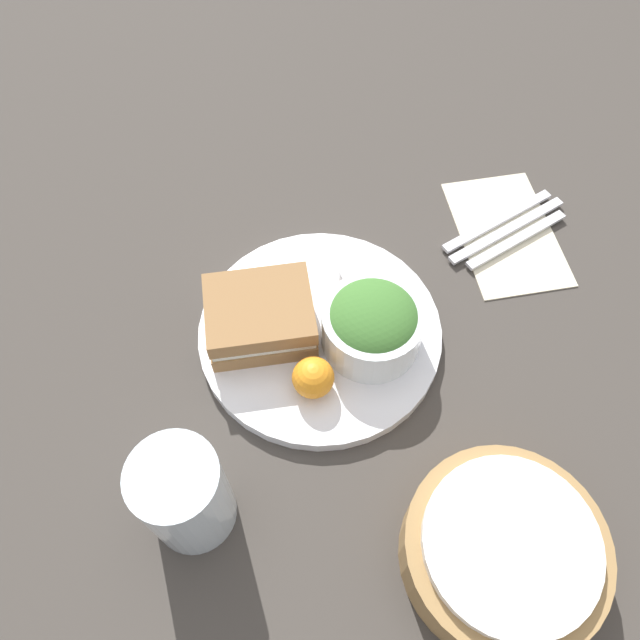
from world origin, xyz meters
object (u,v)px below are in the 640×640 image
(sandwich, at_px, (260,317))
(knife, at_px, (507,230))
(plate, at_px, (320,333))
(drink_glass, at_px, (185,495))
(salad_bowl, at_px, (372,324))
(bread_basket, at_px, (503,550))
(fork, at_px, (498,221))
(dressing_cup, at_px, (362,279))
(spoon, at_px, (517,240))

(sandwich, distance_m, knife, 0.34)
(plate, height_order, drink_glass, drink_glass)
(salad_bowl, height_order, knife, salad_bowl)
(plate, xyz_separation_m, bread_basket, (-0.12, 0.27, 0.02))
(drink_glass, distance_m, fork, 0.51)
(plate, height_order, dressing_cup, dressing_cup)
(plate, relative_size, bread_basket, 1.49)
(salad_bowl, height_order, dressing_cup, salad_bowl)
(plate, distance_m, salad_bowl, 0.07)
(salad_bowl, distance_m, dressing_cup, 0.07)
(sandwich, height_order, spoon, sandwich)
(salad_bowl, relative_size, knife, 0.61)
(salad_bowl, height_order, bread_basket, salad_bowl)
(bread_basket, bearing_deg, sandwich, -56.34)
(drink_glass, bearing_deg, bread_basket, 161.60)
(dressing_cup, distance_m, fork, 0.21)
(sandwich, xyz_separation_m, knife, (-0.32, -0.09, -0.04))
(fork, xyz_separation_m, knife, (-0.01, 0.02, 0.00))
(sandwich, bearing_deg, salad_bowl, 162.99)
(bread_basket, bearing_deg, drink_glass, -18.40)
(dressing_cup, bearing_deg, bread_basket, 101.70)
(dressing_cup, relative_size, spoon, 0.35)
(sandwich, relative_size, knife, 0.65)
(plate, bearing_deg, fork, -154.03)
(plate, distance_m, knife, 0.28)
(sandwich, bearing_deg, bread_basket, 123.66)
(fork, bearing_deg, spoon, -90.00)
(dressing_cup, relative_size, drink_glass, 0.43)
(salad_bowl, xyz_separation_m, fork, (-0.20, -0.15, -0.05))
(plate, relative_size, salad_bowl, 2.51)
(plate, height_order, knife, plate)
(sandwich, height_order, knife, sandwich)
(dressing_cup, relative_size, knife, 0.30)
(plate, bearing_deg, bread_basket, 114.47)
(salad_bowl, height_order, drink_glass, drink_glass)
(knife, bearing_deg, spoon, -90.00)
(drink_glass, xyz_separation_m, knife, (-0.42, -0.28, -0.06))
(drink_glass, xyz_separation_m, fork, (-0.41, -0.30, -0.06))
(knife, bearing_deg, fork, 90.00)
(plate, distance_m, sandwich, 0.07)
(sandwich, distance_m, spoon, 0.34)
(dressing_cup, bearing_deg, plate, 37.64)
(plate, relative_size, sandwich, 2.34)
(knife, height_order, spoon, same)
(dressing_cup, height_order, spoon, dressing_cup)
(plate, xyz_separation_m, knife, (-0.26, -0.11, -0.00))
(fork, bearing_deg, knife, -90.00)
(dressing_cup, relative_size, bread_basket, 0.29)
(bread_basket, bearing_deg, knife, -110.35)
(sandwich, relative_size, drink_glass, 0.95)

